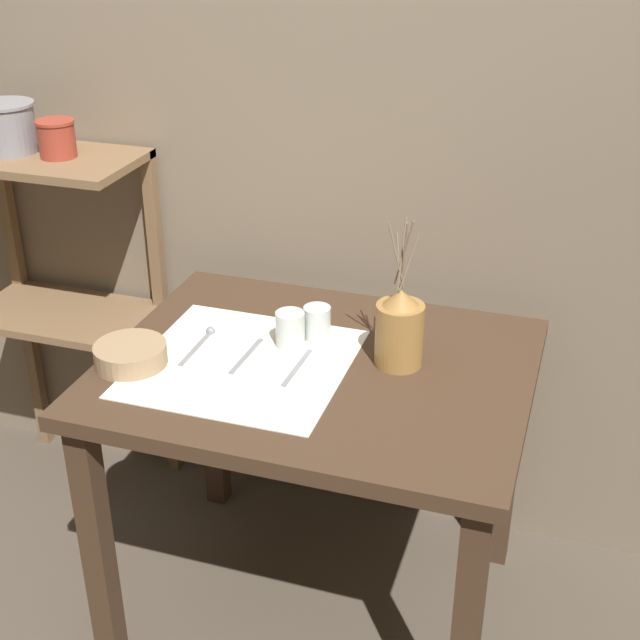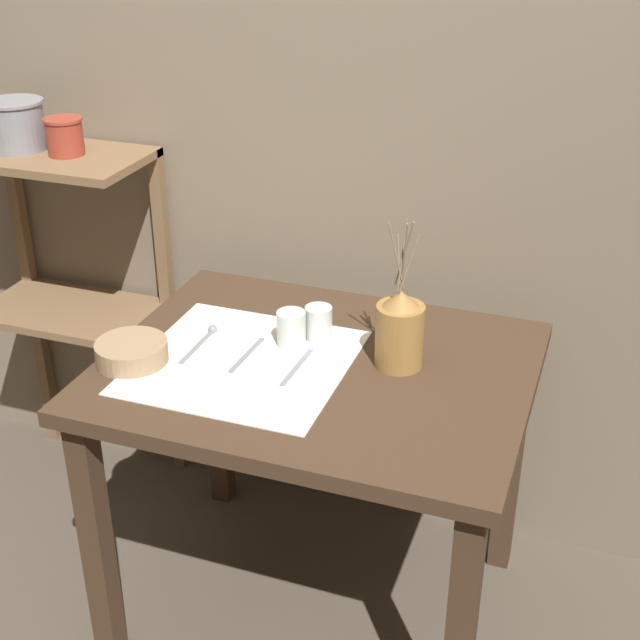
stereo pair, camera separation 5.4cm
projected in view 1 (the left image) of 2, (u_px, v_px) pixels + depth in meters
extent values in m
plane|color=brown|center=(318.00, 603.00, 2.50)|extent=(12.00, 12.00, 0.00)
cube|color=#7A6B56|center=(377.00, 134.00, 2.37)|extent=(7.00, 0.06, 2.40)
cube|color=#422D1E|center=(317.00, 371.00, 2.15)|extent=(1.02, 0.81, 0.04)
cube|color=#422D1E|center=(98.00, 548.00, 2.16)|extent=(0.06, 0.06, 0.74)
cube|color=#422D1E|center=(466.00, 637.00, 1.91)|extent=(0.06, 0.06, 0.74)
cube|color=#422D1E|center=(214.00, 402.00, 2.74)|extent=(0.06, 0.06, 0.74)
cube|color=#422D1E|center=(508.00, 456.00, 2.49)|extent=(0.06, 0.06, 0.74)
cube|color=brown|center=(42.00, 159.00, 2.49)|extent=(0.55, 0.32, 0.02)
cube|color=brown|center=(65.00, 315.00, 2.72)|extent=(0.55, 0.32, 0.02)
cube|color=brown|center=(23.00, 301.00, 2.93)|extent=(0.04, 0.04, 1.12)
cube|color=brown|center=(163.00, 323.00, 2.79)|extent=(0.04, 0.04, 1.12)
cube|color=white|center=(243.00, 363.00, 2.14)|extent=(0.50, 0.49, 0.00)
cylinder|color=olive|center=(399.00, 335.00, 2.10)|extent=(0.12, 0.12, 0.16)
cone|color=olive|center=(401.00, 298.00, 2.06)|extent=(0.09, 0.09, 0.04)
cylinder|color=#847056|center=(402.00, 254.00, 2.02)|extent=(0.01, 0.02, 0.17)
cylinder|color=#847056|center=(396.00, 256.00, 2.01)|extent=(0.04, 0.03, 0.17)
cylinder|color=#847056|center=(399.00, 261.00, 2.03)|extent=(0.02, 0.02, 0.13)
cylinder|color=#847056|center=(409.00, 262.00, 2.01)|extent=(0.04, 0.02, 0.14)
cylinder|color=#847056|center=(404.00, 255.00, 2.01)|extent=(0.02, 0.05, 0.17)
cylinder|color=#847056|center=(404.00, 253.00, 2.02)|extent=(0.05, 0.03, 0.17)
cylinder|color=#9E7F5B|center=(131.00, 355.00, 2.12)|extent=(0.17, 0.17, 0.05)
cylinder|color=silver|center=(290.00, 329.00, 2.19)|extent=(0.07, 0.07, 0.09)
cylinder|color=silver|center=(317.00, 323.00, 2.23)|extent=(0.07, 0.07, 0.09)
cube|color=gray|center=(196.00, 348.00, 2.19)|extent=(0.01, 0.18, 0.00)
sphere|color=gray|center=(211.00, 331.00, 2.27)|extent=(0.02, 0.02, 0.02)
cube|color=gray|center=(246.00, 356.00, 2.16)|extent=(0.02, 0.18, 0.00)
cube|color=gray|center=(297.00, 367.00, 2.11)|extent=(0.02, 0.18, 0.00)
cylinder|color=gray|center=(6.00, 127.00, 2.48)|extent=(0.16, 0.16, 0.14)
cylinder|color=gray|center=(2.00, 104.00, 2.45)|extent=(0.17, 0.17, 0.01)
cylinder|color=#9E3828|center=(57.00, 139.00, 2.45)|extent=(0.10, 0.10, 0.10)
cylinder|color=#9E3828|center=(54.00, 122.00, 2.43)|extent=(0.11, 0.11, 0.01)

